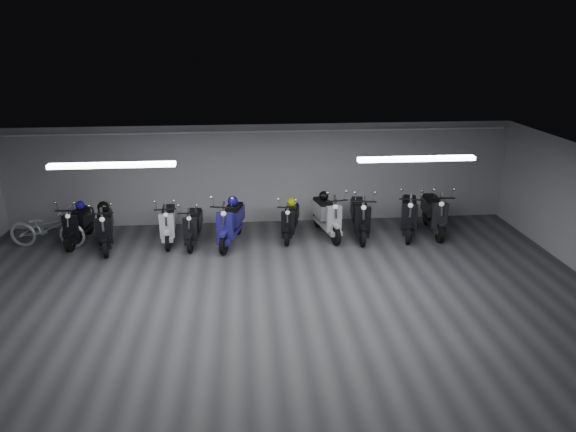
{
  "coord_description": "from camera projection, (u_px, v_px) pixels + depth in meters",
  "views": [
    {
      "loc": [
        -0.46,
        -8.85,
        5.16
      ],
      "look_at": [
        0.53,
        2.5,
        1.05
      ],
      "focal_mm": 31.98,
      "sensor_mm": 36.0,
      "label": 1
    }
  ],
  "objects": [
    {
      "name": "fluor_strip_right",
      "position": [
        416.0,
        159.0,
        10.34
      ],
      "size": [
        2.4,
        0.18,
        0.08
      ],
      "primitive_type": "cube",
      "color": "white",
      "rests_on": "ceiling"
    },
    {
      "name": "floor",
      "position": [
        272.0,
        310.0,
        10.09
      ],
      "size": [
        14.0,
        10.0,
        0.01
      ],
      "primitive_type": "cube",
      "color": "#393A3C",
      "rests_on": "ground"
    },
    {
      "name": "ceiling",
      "position": [
        271.0,
        172.0,
        9.13
      ],
      "size": [
        14.0,
        10.0,
        0.01
      ],
      "primitive_type": "cube",
      "color": "gray",
      "rests_on": "ground"
    },
    {
      "name": "scooter_1",
      "position": [
        104.0,
        222.0,
        12.75
      ],
      "size": [
        0.98,
        1.95,
        1.39
      ],
      "primitive_type": null,
      "rotation": [
        0.0,
        0.0,
        0.2
      ],
      "color": "black",
      "rests_on": "floor"
    },
    {
      "name": "back_wall",
      "position": [
        261.0,
        174.0,
        14.3
      ],
      "size": [
        14.0,
        0.01,
        2.8
      ],
      "primitive_type": "cube",
      "color": "#A1A1A3",
      "rests_on": "ground"
    },
    {
      "name": "scooter_2",
      "position": [
        168.0,
        217.0,
        13.15
      ],
      "size": [
        0.71,
        1.83,
        1.34
      ],
      "primitive_type": null,
      "rotation": [
        0.0,
        0.0,
        0.06
      ],
      "color": "silver",
      "rests_on": "floor"
    },
    {
      "name": "fluor_strip_left",
      "position": [
        112.0,
        165.0,
        9.85
      ],
      "size": [
        2.4,
        0.18,
        0.08
      ],
      "primitive_type": "cube",
      "color": "white",
      "rests_on": "ceiling"
    },
    {
      "name": "scooter_3",
      "position": [
        193.0,
        220.0,
        13.02
      ],
      "size": [
        0.69,
        1.74,
        1.27
      ],
      "primitive_type": null,
      "rotation": [
        0.0,
        0.0,
        -0.07
      ],
      "color": "black",
      "rests_on": "floor"
    },
    {
      "name": "helmet_2",
      "position": [
        103.0,
        207.0,
        12.88
      ],
      "size": [
        0.29,
        0.29,
        0.29
      ],
      "primitive_type": "sphere",
      "color": "black",
      "rests_on": "scooter_1"
    },
    {
      "name": "bicycle",
      "position": [
        46.0,
        224.0,
        12.83
      ],
      "size": [
        1.99,
        0.92,
        1.24
      ],
      "primitive_type": "imported",
      "rotation": [
        0.0,
        0.0,
        1.44
      ],
      "color": "silver",
      "rests_on": "floor"
    },
    {
      "name": "scooter_9",
      "position": [
        435.0,
        207.0,
        13.7
      ],
      "size": [
        0.85,
        2.04,
        1.48
      ],
      "primitive_type": null,
      "rotation": [
        0.0,
        0.0,
        -0.09
      ],
      "color": "black",
      "rests_on": "floor"
    },
    {
      "name": "scooter_8",
      "position": [
        409.0,
        208.0,
        13.57
      ],
      "size": [
        1.22,
        2.1,
        1.49
      ],
      "primitive_type": null,
      "rotation": [
        0.0,
        0.0,
        -0.29
      ],
      "color": "black",
      "rests_on": "floor"
    },
    {
      "name": "helmet_4",
      "position": [
        324.0,
        196.0,
        13.65
      ],
      "size": [
        0.26,
        0.26,
        0.26
      ],
      "primitive_type": "sphere",
      "color": "black",
      "rests_on": "scooter_6"
    },
    {
      "name": "helmet_0",
      "position": [
        233.0,
        201.0,
        13.13
      ],
      "size": [
        0.27,
        0.27,
        0.27
      ],
      "primitive_type": "sphere",
      "color": "#180C84",
      "rests_on": "scooter_4"
    },
    {
      "name": "scooter_6",
      "position": [
        327.0,
        210.0,
        13.51
      ],
      "size": [
        1.04,
        2.05,
        1.46
      ],
      "primitive_type": null,
      "rotation": [
        0.0,
        0.0,
        0.21
      ],
      "color": "#B9B8BD",
      "rests_on": "floor"
    },
    {
      "name": "scooter_5",
      "position": [
        290.0,
        215.0,
        13.43
      ],
      "size": [
        0.94,
        1.78,
        1.26
      ],
      "primitive_type": null,
      "rotation": [
        0.0,
        0.0,
        -0.23
      ],
      "color": "black",
      "rests_on": "floor"
    },
    {
      "name": "scooter_7",
      "position": [
        360.0,
        210.0,
        13.44
      ],
      "size": [
        0.86,
        2.04,
        1.48
      ],
      "primitive_type": null,
      "rotation": [
        0.0,
        0.0,
        -0.1
      ],
      "color": "black",
      "rests_on": "floor"
    },
    {
      "name": "helmet_3",
      "position": [
        80.0,
        205.0,
        13.24
      ],
      "size": [
        0.23,
        0.23,
        0.23
      ],
      "primitive_type": "sphere",
      "color": "#1B0E9B",
      "rests_on": "scooter_0"
    },
    {
      "name": "scooter_4",
      "position": [
        230.0,
        216.0,
        12.98
      ],
      "size": [
        1.15,
        2.11,
        1.5
      ],
      "primitive_type": null,
      "rotation": [
        0.0,
        0.0,
        -0.25
      ],
      "color": "navy",
      "rests_on": "floor"
    },
    {
      "name": "scooter_0",
      "position": [
        78.0,
        218.0,
        13.1
      ],
      "size": [
        0.78,
        1.82,
        1.32
      ],
      "primitive_type": null,
      "rotation": [
        0.0,
        0.0,
        -0.11
      ],
      "color": "black",
      "rests_on": "floor"
    },
    {
      "name": "conduit",
      "position": [
        261.0,
        132.0,
        13.8
      ],
      "size": [
        13.6,
        0.05,
        0.05
      ],
      "primitive_type": "cylinder",
      "rotation": [
        0.0,
        1.57,
        0.0
      ],
      "color": "white",
      "rests_on": "back_wall"
    },
    {
      "name": "helmet_1",
      "position": [
        292.0,
        202.0,
        13.55
      ],
      "size": [
        0.25,
        0.25,
        0.25
      ],
      "primitive_type": "sphere",
      "color": "#C4DB0C",
      "rests_on": "scooter_5"
    }
  ]
}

